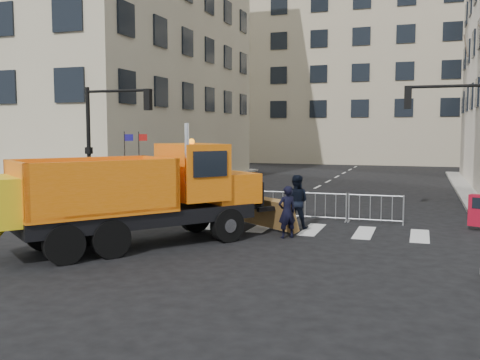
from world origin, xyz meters
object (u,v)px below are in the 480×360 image
(plow_truck, at_px, (131,192))
(cop_a, at_px, (287,212))
(worker, at_px, (156,188))
(newspaper_box, at_px, (476,210))
(cop_c, at_px, (232,201))
(cop_b, at_px, (296,202))

(plow_truck, distance_m, cop_a, 5.01)
(plow_truck, distance_m, worker, 6.88)
(cop_a, relative_size, newspaper_box, 1.55)
(worker, bearing_deg, plow_truck, -99.86)
(plow_truck, height_order, newspaper_box, plow_truck)
(cop_c, xyz_separation_m, worker, (-4.16, 1.96, 0.15))
(cop_a, bearing_deg, cop_b, -128.49)
(cop_c, bearing_deg, cop_a, 88.63)
(cop_a, height_order, newspaper_box, cop_a)
(cop_a, xyz_separation_m, worker, (-6.61, 3.56, 0.20))
(cop_c, distance_m, worker, 4.60)
(cop_b, bearing_deg, cop_c, -0.05)
(plow_truck, xyz_separation_m, cop_a, (4.07, 2.81, -0.79))
(worker, bearing_deg, cop_a, -59.85)
(plow_truck, bearing_deg, cop_a, -18.55)
(cop_c, distance_m, newspaper_box, 8.63)
(worker, relative_size, newspaper_box, 1.65)
(worker, bearing_deg, newspaper_box, -31.73)
(worker, height_order, newspaper_box, worker)
(cop_b, xyz_separation_m, newspaper_box, (6.06, 1.76, -0.26))
(newspaper_box, bearing_deg, plow_truck, -125.75)
(cop_b, relative_size, worker, 1.06)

